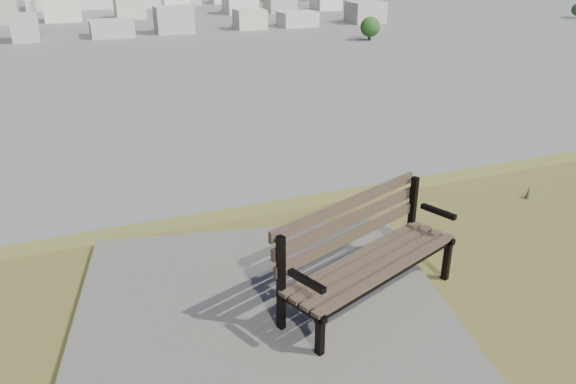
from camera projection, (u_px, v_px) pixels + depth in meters
name	position (u px, v px, depth m)	size (l,w,h in m)	color
park_bench	(365.00, 249.00, 4.89)	(1.91, 1.20, 0.95)	#453528
gravel_patch	(277.00, 373.00, 4.19)	(3.19, 4.56, 0.09)	#605C53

